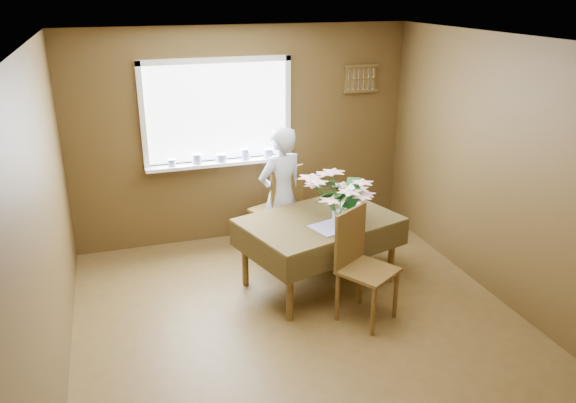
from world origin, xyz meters
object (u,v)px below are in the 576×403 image
object	(u,v)px
seated_woman	(281,195)
flower_bouquet	(339,194)
chair_near	(360,261)
chair_far	(280,207)
dining_table	(319,227)

from	to	relation	value
seated_woman	flower_bouquet	distance (m)	0.94
seated_woman	flower_bouquet	world-z (taller)	seated_woman
chair_near	flower_bouquet	distance (m)	0.69
seated_woman	chair_near	bearing A→B (deg)	85.57
chair_far	seated_woman	bearing A→B (deg)	53.87
dining_table	flower_bouquet	distance (m)	0.45
dining_table	chair_near	xyz separation A→B (m)	(0.14, -0.68, -0.08)
chair_far	chair_near	xyz separation A→B (m)	(0.31, -1.47, -0.01)
dining_table	flower_bouquet	world-z (taller)	flower_bouquet
chair_near	flower_bouquet	xyz separation A→B (m)	(-0.02, 0.50, 0.48)
dining_table	chair_far	world-z (taller)	chair_far
dining_table	seated_woman	size ratio (longest dim) A/B	1.13
dining_table	chair_far	bearing A→B (deg)	85.53
dining_table	seated_woman	xyz separation A→B (m)	(-0.20, 0.66, 0.13)
chair_near	flower_bouquet	world-z (taller)	flower_bouquet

